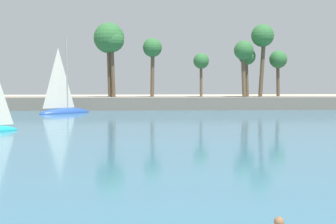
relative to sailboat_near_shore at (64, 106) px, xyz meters
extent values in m
cube|color=#386B84|center=(8.33, -1.84, -0.94)|extent=(220.00, 99.86, 0.06)
cube|color=slate|center=(8.33, 8.09, -0.07)|extent=(104.91, 6.00, 1.80)
cylinder|color=brown|center=(26.63, 7.78, 5.14)|extent=(0.99, 0.76, 8.64)
sphere|color=#2D6633|center=(26.63, 7.78, 9.44)|extent=(3.19, 3.19, 3.19)
cylinder|color=brown|center=(24.58, 8.36, 3.69)|extent=(0.60, 0.76, 5.74)
sphere|color=#2D6633|center=(24.58, 8.36, 6.55)|extent=(2.42, 2.42, 2.42)
cylinder|color=brown|center=(5.04, 8.37, 4.96)|extent=(0.68, 0.90, 8.28)
sphere|color=#2D6633|center=(5.04, 8.37, 9.09)|extent=(4.29, 4.29, 4.29)
cylinder|color=brown|center=(11.13, 8.42, 4.29)|extent=(0.63, 0.58, 6.93)
sphere|color=#2D6633|center=(11.13, 8.42, 7.75)|extent=(2.69, 2.69, 2.69)
cylinder|color=brown|center=(29.23, 8.99, 3.49)|extent=(0.67, 0.68, 5.36)
sphere|color=#2D6633|center=(29.23, 8.99, 6.16)|extent=(2.55, 2.55, 2.55)
cylinder|color=brown|center=(5.56, 7.89, 4.77)|extent=(0.76, 0.52, 7.89)
sphere|color=#2D6633|center=(5.56, 7.89, 8.71)|extent=(3.23, 3.23, 3.23)
cylinder|color=brown|center=(23.80, 6.90, 4.08)|extent=(0.76, 0.90, 6.52)
sphere|color=#2D6633|center=(23.80, 6.90, 7.32)|extent=(2.72, 2.72, 2.72)
cylinder|color=brown|center=(18.01, 8.23, 3.36)|extent=(0.41, 0.57, 5.07)
sphere|color=#2D6633|center=(18.01, 8.23, 5.89)|extent=(2.23, 2.23, 2.23)
sphere|color=brown|center=(12.90, -52.61, 0.59)|extent=(0.21, 0.21, 0.21)
ellipsoid|color=#234793|center=(0.12, 0.10, -0.91)|extent=(6.71, 6.00, 1.39)
cylinder|color=gray|center=(0.39, 0.32, 4.13)|extent=(0.21, 0.21, 8.68)
pyramid|color=silver|center=(-0.53, -0.43, 3.48)|extent=(2.56, 2.13, 7.38)
camera|label=1|loc=(10.23, -62.40, 3.49)|focal=53.47mm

